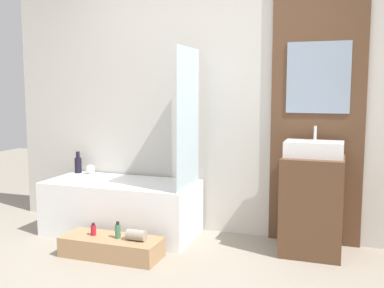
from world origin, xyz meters
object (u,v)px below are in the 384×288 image
(vase_tall_dark, at_px, (78,164))
(wooden_step_bench, at_px, (111,247))
(bottle_soap_primary, at_px, (93,230))
(bottle_soap_secondary, at_px, (118,231))
(vase_round_light, at_px, (90,169))
(sink, at_px, (314,149))
(bathtub, at_px, (122,207))

(vase_tall_dark, bearing_deg, wooden_step_bench, -44.34)
(bottle_soap_primary, bearing_deg, bottle_soap_secondary, 0.00)
(bottle_soap_primary, bearing_deg, vase_round_light, 122.76)
(sink, bearing_deg, vase_round_light, 175.85)
(wooden_step_bench, distance_m, bottle_soap_secondary, 0.16)
(bottle_soap_primary, bearing_deg, sink, 20.51)
(vase_round_light, relative_size, bottle_soap_secondary, 0.69)
(bathtub, relative_size, vase_round_light, 14.94)
(vase_round_light, bearing_deg, bathtub, -25.97)
(sink, distance_m, bottle_soap_primary, 1.96)
(wooden_step_bench, bearing_deg, sink, 22.51)
(wooden_step_bench, xyz_separation_m, vase_tall_dark, (-0.84, 0.82, 0.52))
(wooden_step_bench, relative_size, sink, 1.77)
(wooden_step_bench, height_order, sink, sink)
(sink, xyz_separation_m, vase_round_light, (-2.24, 0.16, -0.33))
(wooden_step_bench, xyz_separation_m, sink, (1.56, 0.65, 0.81))
(vase_tall_dark, xyz_separation_m, bottle_soap_primary, (0.67, -0.82, -0.39))
(vase_tall_dark, relative_size, bottle_soap_primary, 2.13)
(sink, height_order, vase_round_light, sink)
(sink, relative_size, bottle_soap_primary, 4.50)
(vase_tall_dark, bearing_deg, bottle_soap_primary, -50.67)
(vase_round_light, height_order, bottle_soap_secondary, vase_round_light)
(vase_round_light, relative_size, bottle_soap_primary, 0.92)
(wooden_step_bench, relative_size, bottle_soap_secondary, 6.01)
(wooden_step_bench, distance_m, sink, 1.87)
(vase_round_light, bearing_deg, sink, -4.15)
(wooden_step_bench, relative_size, vase_tall_dark, 3.74)
(vase_round_light, bearing_deg, wooden_step_bench, -49.62)
(sink, xyz_separation_m, bottle_soap_primary, (-1.72, -0.65, -0.68))
(bathtub, bearing_deg, vase_round_light, 154.03)
(vase_round_light, xyz_separation_m, bottle_soap_primary, (0.52, -0.81, -0.35))
(wooden_step_bench, distance_m, vase_tall_dark, 1.28)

